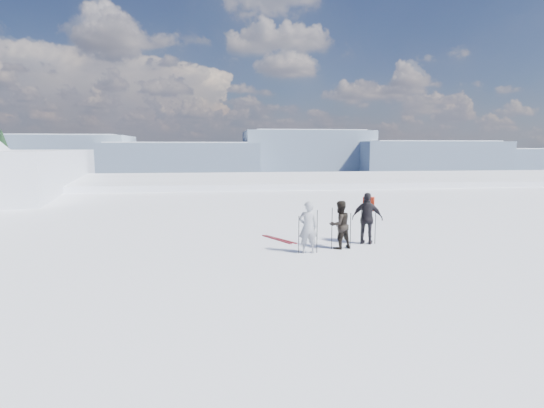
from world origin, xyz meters
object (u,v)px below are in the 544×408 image
Objects in this scene: skier_grey at (308,227)px; skis_loose at (278,239)px; skier_dark at (340,225)px; skier_pack at (367,218)px.

skier_grey is 1.03× the size of skis_loose.
skier_grey reaches higher than skier_dark.
skier_grey is at bearing 0.21° from skier_dark.
skier_dark is 1.22m from skier_pack.
skier_pack is at bearing -19.90° from skis_loose.
skis_loose is (-1.74, 1.55, -0.76)m from skier_dark.
skis_loose is at bearing -76.63° from skier_grey.
skier_pack is at bearing -175.26° from skier_dark.
skis_loose is at bearing -62.03° from skier_dark.
skier_pack is (2.24, 0.94, 0.06)m from skier_grey.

